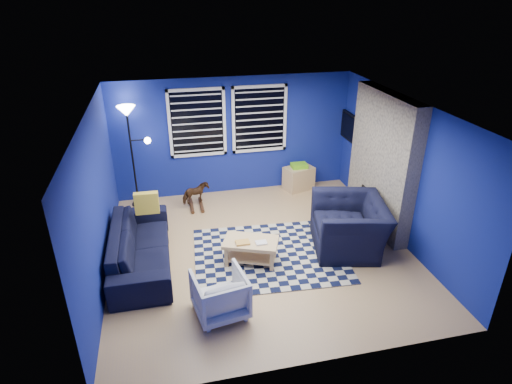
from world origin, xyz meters
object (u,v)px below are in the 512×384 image
armchair_big (349,225)px  tv (352,129)px  sofa (141,246)px  floor_lamp (129,125)px  cabinet (299,178)px  armchair_bent (220,294)px  coffee_table (251,247)px  rocking_horse (196,194)px

armchair_big → tv: bearing=169.1°
sofa → floor_lamp: floor_lamp is taller
tv → cabinet: size_ratio=1.40×
tv → floor_lamp: floor_lamp is taller
armchair_bent → cabinet: bearing=-132.2°
sofa → floor_lamp: 2.57m
tv → floor_lamp: 4.53m
armchair_bent → tv: bearing=-144.6°
tv → armchair_big: bearing=-113.1°
floor_lamp → coffee_table: bearing=-54.2°
cabinet → armchair_bent: bearing=-140.6°
sofa → coffee_table: bearing=-101.3°
cabinet → coffee_table: bearing=-141.0°
rocking_horse → cabinet: (2.32, 0.37, -0.03)m
coffee_table → armchair_bent: bearing=-121.5°
tv → sofa: 4.94m
rocking_horse → armchair_bent: bearing=156.9°
sofa → rocking_horse: size_ratio=4.25×
tv → cabinet: 1.56m
armchair_bent → cabinet: (2.30, 3.63, -0.05)m
armchair_bent → coffee_table: (0.67, 1.09, -0.02)m
armchair_bent → coffee_table: bearing=-131.3°
tv → sofa: size_ratio=0.43×
floor_lamp → tv: bearing=-3.1°
coffee_table → floor_lamp: size_ratio=0.48×
coffee_table → floor_lamp: bearing=125.8°
sofa → armchair_big: bearing=-94.2°
rocking_horse → floor_lamp: (-1.14, 0.37, 1.41)m
cabinet → floor_lamp: bearing=161.9°
armchair_bent → cabinet: size_ratio=0.99×
coffee_table → floor_lamp: floor_lamp is taller
rocking_horse → coffee_table: bearing=174.1°
armchair_bent → rocking_horse: bearing=-99.5°
sofa → coffee_table: 1.78m
sofa → armchair_bent: (1.07, -1.45, -0.01)m
sofa → armchair_bent: sofa is taller
tv → armchair_big: 2.59m
armchair_bent → cabinet: 4.29m
armchair_bent → floor_lamp: floor_lamp is taller
cabinet → armchair_big: bearing=-105.7°
rocking_horse → floor_lamp: size_ratio=0.26×
tv → armchair_bent: size_ratio=1.42×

